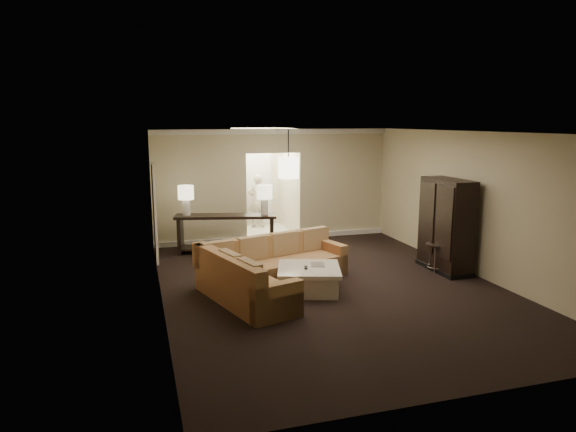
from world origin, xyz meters
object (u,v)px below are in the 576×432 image
object	(u,v)px
sectional_sofa	(268,271)
console_table	(226,230)
coffee_table	(309,279)
person	(258,198)
drink_table	(437,252)
armoire	(446,227)

from	to	relation	value
sectional_sofa	console_table	xyz separation A→B (m)	(-0.27, 2.79, 0.19)
coffee_table	person	world-z (taller)	person
drink_table	sectional_sofa	bearing A→B (deg)	-178.56
coffee_table	drink_table	distance (m)	2.89
coffee_table	armoire	distance (m)	3.15
sectional_sofa	armoire	distance (m)	3.77
sectional_sofa	coffee_table	xyz separation A→B (m)	(0.67, -0.31, -0.12)
console_table	armoire	world-z (taller)	armoire
coffee_table	armoire	world-z (taller)	armoire
sectional_sofa	coffee_table	bearing A→B (deg)	-41.77
person	sectional_sofa	bearing A→B (deg)	88.21
armoire	person	bearing A→B (deg)	116.58
console_table	coffee_table	bearing A→B (deg)	-59.54
drink_table	armoire	bearing A→B (deg)	10.73
sectional_sofa	armoire	world-z (taller)	armoire
person	coffee_table	bearing A→B (deg)	95.46
person	armoire	bearing A→B (deg)	126.16
armoire	drink_table	xyz separation A→B (m)	(-0.19, -0.04, -0.49)
armoire	drink_table	distance (m)	0.52
sectional_sofa	person	distance (m)	5.53
coffee_table	person	distance (m)	5.76
console_table	person	xyz separation A→B (m)	(1.35, 2.61, 0.32)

